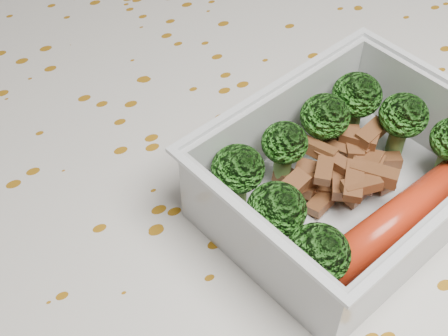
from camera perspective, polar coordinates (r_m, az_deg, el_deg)
dining_table at (r=0.47m, az=0.84°, el=-9.22°), size 1.40×0.90×0.75m
tablecloth at (r=0.43m, az=0.91°, el=-5.53°), size 1.46×0.96×0.19m
lunch_container at (r=0.38m, az=11.21°, el=-1.43°), size 0.19×0.16×0.06m
broccoli_florets at (r=0.37m, az=9.75°, el=0.88°), size 0.15×0.12×0.05m
meat_pile at (r=0.39m, az=10.73°, el=-0.02°), size 0.10×0.06×0.03m
sausage at (r=0.37m, az=15.75°, el=-4.41°), size 0.15×0.04×0.02m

